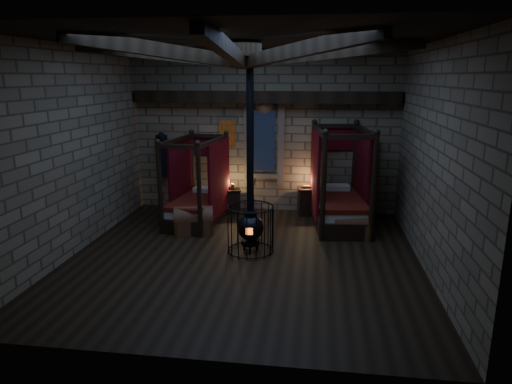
# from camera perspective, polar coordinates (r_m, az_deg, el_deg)

# --- Properties ---
(room) EXTENTS (7.02, 7.02, 4.29)m
(room) POSITION_cam_1_polar(r_m,az_deg,el_deg) (8.76, -1.59, 15.38)
(room) COLOR black
(room) RESTS_ON ground
(bed_left) EXTENTS (1.32, 2.14, 2.12)m
(bed_left) POSITION_cam_1_polar(r_m,az_deg,el_deg) (11.50, -7.30, -1.23)
(bed_left) COLOR black
(bed_left) RESTS_ON ground
(bed_right) EXTENTS (1.46, 2.40, 2.38)m
(bed_right) POSITION_cam_1_polar(r_m,az_deg,el_deg) (11.38, 10.27, -1.16)
(bed_right) COLOR black
(bed_right) RESTS_ON ground
(trunk_left) EXTENTS (1.00, 0.76, 0.65)m
(trunk_left) POSITION_cam_1_polar(r_m,az_deg,el_deg) (10.77, -7.78, -3.62)
(trunk_left) COLOR brown
(trunk_left) RESTS_ON ground
(trunk_right) EXTENTS (0.83, 0.56, 0.58)m
(trunk_right) POSITION_cam_1_polar(r_m,az_deg,el_deg) (10.60, 11.83, -4.26)
(trunk_right) COLOR brown
(trunk_right) RESTS_ON ground
(nightstand_left) EXTENTS (0.50, 0.48, 0.81)m
(nightstand_left) POSITION_cam_1_polar(r_m,az_deg,el_deg) (12.21, -2.91, -1.09)
(nightstand_left) COLOR black
(nightstand_left) RESTS_ON ground
(nightstand_right) EXTENTS (0.53, 0.51, 0.80)m
(nightstand_right) POSITION_cam_1_polar(r_m,az_deg,el_deg) (12.11, 6.30, -1.14)
(nightstand_right) COLOR black
(nightstand_right) RESTS_ON ground
(stove) EXTENTS (0.97, 0.97, 4.05)m
(stove) POSITION_cam_1_polar(r_m,az_deg,el_deg) (9.44, -0.70, -4.02)
(stove) COLOR black
(stove) RESTS_ON ground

